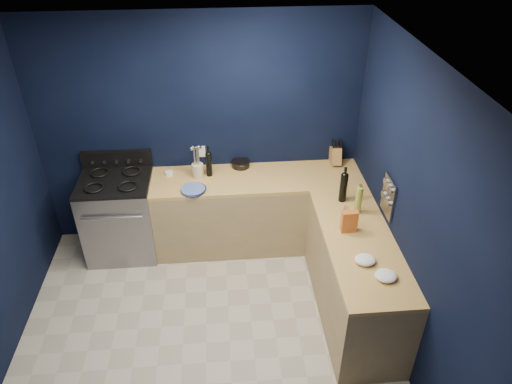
{
  "coord_description": "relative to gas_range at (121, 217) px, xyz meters",
  "views": [
    {
      "loc": [
        0.22,
        -2.93,
        3.65
      ],
      "look_at": [
        0.55,
        1.0,
        1.0
      ],
      "focal_mm": 33.31,
      "sensor_mm": 36.0,
      "label": 1
    }
  ],
  "objects": [
    {
      "name": "plate_stack",
      "position": [
        0.84,
        -0.2,
        0.46
      ],
      "size": [
        0.27,
        0.27,
        0.03
      ],
      "primitive_type": "cylinder",
      "rotation": [
        0.0,
        0.0,
        -0.05
      ],
      "color": "#4B6EAE",
      "rests_on": "top_back"
    },
    {
      "name": "towel_end",
      "position": [
        2.44,
        -1.62,
        0.47
      ],
      "size": [
        0.2,
        0.18,
        0.06
      ],
      "primitive_type": "ellipsoid",
      "rotation": [
        0.0,
        0.0,
        -0.09
      ],
      "color": "white",
      "rests_on": "top_right"
    },
    {
      "name": "wall_back",
      "position": [
        0.93,
        0.34,
        0.84
      ],
      "size": [
        3.5,
        0.02,
        2.6
      ],
      "primitive_type": "cube",
      "color": "black",
      "rests_on": "ground"
    },
    {
      "name": "spice_jar_far",
      "position": [
        2.32,
        -0.8,
        0.49
      ],
      "size": [
        0.07,
        0.07,
        0.1
      ],
      "primitive_type": "cylinder",
      "rotation": [
        0.0,
        0.0,
        0.43
      ],
      "color": "olive",
      "rests_on": "top_right"
    },
    {
      "name": "spice_panel",
      "position": [
        2.67,
        -0.87,
        0.72
      ],
      "size": [
        0.02,
        0.28,
        0.38
      ],
      "primitive_type": "cube",
      "color": "gray",
      "rests_on": "wall_right"
    },
    {
      "name": "top_back",
      "position": [
        1.53,
        0.02,
        0.42
      ],
      "size": [
        2.3,
        0.63,
        0.04
      ],
      "primitive_type": "cube",
      "color": "olive",
      "rests_on": "cab_back"
    },
    {
      "name": "lemon_basket",
      "position": [
        1.36,
        0.26,
        0.48
      ],
      "size": [
        0.25,
        0.25,
        0.08
      ],
      "primitive_type": "cylinder",
      "rotation": [
        0.0,
        0.0,
        -0.27
      ],
      "color": "black",
      "rests_on": "top_back"
    },
    {
      "name": "ceiling",
      "position": [
        0.93,
        -1.42,
        2.15
      ],
      "size": [
        3.5,
        3.5,
        0.02
      ],
      "primitive_type": "cube",
      "color": "silver",
      "rests_on": "ground"
    },
    {
      "name": "top_right",
      "position": [
        2.37,
        -1.13,
        0.42
      ],
      "size": [
        0.63,
        1.67,
        0.04
      ],
      "primitive_type": "cube",
      "color": "olive",
      "rests_on": "cab_right"
    },
    {
      "name": "spice_jar_near",
      "position": [
        2.32,
        -0.73,
        0.48
      ],
      "size": [
        0.04,
        0.04,
        0.09
      ],
      "primitive_type": "cylinder",
      "rotation": [
        0.0,
        0.0,
        -0.06
      ],
      "color": "olive",
      "rests_on": "top_right"
    },
    {
      "name": "ramekin",
      "position": [
        0.57,
        0.15,
        0.46
      ],
      "size": [
        0.11,
        0.11,
        0.04
      ],
      "primitive_type": "cylinder",
      "rotation": [
        0.0,
        0.0,
        -0.26
      ],
      "color": "white",
      "rests_on": "top_back"
    },
    {
      "name": "utensil_crock",
      "position": [
        0.89,
        0.08,
        0.52
      ],
      "size": [
        0.16,
        0.16,
        0.15
      ],
      "primitive_type": "cylinder",
      "rotation": [
        0.0,
        0.0,
        -0.41
      ],
      "color": "beige",
      "rests_on": "top_back"
    },
    {
      "name": "towel_front",
      "position": [
        2.32,
        -1.42,
        0.47
      ],
      "size": [
        0.23,
        0.21,
        0.06
      ],
      "primitive_type": "ellipsoid",
      "rotation": [
        0.0,
        0.0,
        -0.39
      ],
      "color": "white",
      "rests_on": "top_right"
    },
    {
      "name": "wall_right",
      "position": [
        2.69,
        -1.42,
        0.84
      ],
      "size": [
        0.02,
        3.5,
        2.6
      ],
      "primitive_type": "cube",
      "color": "black",
      "rests_on": "ground"
    },
    {
      "name": "wine_bottle_back",
      "position": [
        1.01,
        0.1,
        0.57
      ],
      "size": [
        0.08,
        0.08,
        0.27
      ],
      "primitive_type": "cylinder",
      "rotation": [
        0.0,
        0.0,
        0.31
      ],
      "color": "black",
      "rests_on": "top_back"
    },
    {
      "name": "gas_range",
      "position": [
        0.0,
        0.0,
        0.0
      ],
      "size": [
        0.76,
        0.66,
        0.92
      ],
      "primitive_type": "cube",
      "color": "gray",
      "rests_on": "floor"
    },
    {
      "name": "wine_bottle_right",
      "position": [
        2.35,
        -0.5,
        0.59
      ],
      "size": [
        0.08,
        0.08,
        0.3
      ],
      "primitive_type": "cylinder",
      "rotation": [
        0.0,
        0.0,
        0.05
      ],
      "color": "black",
      "rests_on": "top_right"
    },
    {
      "name": "backguard",
      "position": [
        0.0,
        0.3,
        0.58
      ],
      "size": [
        0.76,
        0.06,
        0.2
      ],
      "primitive_type": "cube",
      "color": "black",
      "rests_on": "gas_range"
    },
    {
      "name": "oven_door",
      "position": [
        0.0,
        -0.32,
        -0.01
      ],
      "size": [
        0.59,
        0.02,
        0.42
      ],
      "primitive_type": "cube",
      "color": "black",
      "rests_on": "gas_range"
    },
    {
      "name": "crouton_bag",
      "position": [
        2.29,
        -0.98,
        0.55
      ],
      "size": [
        0.15,
        0.07,
        0.22
      ],
      "primitive_type": "cube",
      "rotation": [
        0.0,
        0.0,
        0.03
      ],
      "color": "#A32A11",
      "rests_on": "top_right"
    },
    {
      "name": "floor",
      "position": [
        0.93,
        -1.42,
        -0.47
      ],
      "size": [
        3.5,
        3.5,
        0.02
      ],
      "primitive_type": "cube",
      "color": "#ACA897",
      "rests_on": "ground"
    },
    {
      "name": "cab_right",
      "position": [
        2.37,
        -1.13,
        -0.03
      ],
      "size": [
        0.63,
        1.67,
        0.86
      ],
      "primitive_type": "cube",
      "color": "#9E8658",
      "rests_on": "floor"
    },
    {
      "name": "knife_block",
      "position": [
        2.44,
        0.24,
        0.54
      ],
      "size": [
        0.11,
        0.23,
        0.24
      ],
      "primitive_type": "cube",
      "rotation": [
        -0.31,
        0.0,
        -0.01
      ],
      "color": "olive",
      "rests_on": "top_back"
    },
    {
      "name": "cooktop",
      "position": [
        0.0,
        0.0,
        0.48
      ],
      "size": [
        0.76,
        0.66,
        0.03
      ],
      "primitive_type": "cube",
      "color": "black",
      "rests_on": "gas_range"
    },
    {
      "name": "oil_bottle",
      "position": [
        2.44,
        -0.71,
        0.58
      ],
      "size": [
        0.09,
        0.09,
        0.29
      ],
      "primitive_type": "cylinder",
      "rotation": [
        0.0,
        0.0,
        0.34
      ],
      "color": "#95A037",
      "rests_on": "top_right"
    },
    {
      "name": "wall_outlet",
      "position": [
        0.93,
        0.32,
        0.62
      ],
      "size": [
        0.09,
        0.02,
        0.13
      ],
      "primitive_type": "cube",
      "color": "white",
      "rests_on": "wall_back"
    },
    {
      "name": "cab_back",
      "position": [
        1.53,
        0.02,
        -0.03
      ],
      "size": [
        2.3,
        0.63,
        0.86
      ],
      "primitive_type": "cube",
      "color": "#9E8658",
      "rests_on": "floor"
    }
  ]
}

